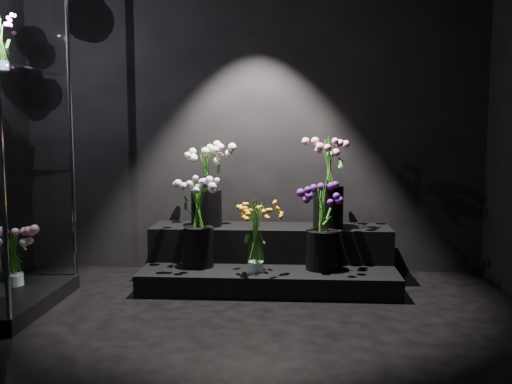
{
  "coord_description": "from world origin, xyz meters",
  "views": [
    {
      "loc": [
        0.35,
        -2.97,
        1.25
      ],
      "look_at": [
        0.08,
        1.2,
        0.78
      ],
      "focal_mm": 40.0,
      "sensor_mm": 36.0,
      "label": 1
    }
  ],
  "objects": [
    {
      "name": "bouquet_pink_roses",
      "position": [
        0.65,
        1.69,
        0.87
      ],
      "size": [
        0.47,
        0.47,
        0.73
      ],
      "rotation": [
        0.0,
        0.0,
        -0.3
      ],
      "color": "black",
      "rests_on": "display_riser"
    },
    {
      "name": "bouquet_purple",
      "position": [
        0.58,
        1.38,
        0.52
      ],
      "size": [
        0.4,
        0.4,
        0.65
      ],
      "rotation": [
        0.0,
        0.0,
        -0.39
      ],
      "color": "black",
      "rests_on": "display_riser"
    },
    {
      "name": "wall_front",
      "position": [
        0.0,
        -2.0,
        1.4
      ],
      "size": [
        4.0,
        0.0,
        4.0
      ],
      "primitive_type": "plane",
      "rotation": [
        -1.57,
        0.0,
        0.0
      ],
      "color": "black",
      "rests_on": "floor"
    },
    {
      "name": "floor",
      "position": [
        0.0,
        0.0,
        0.0
      ],
      "size": [
        4.0,
        4.0,
        0.0
      ],
      "primitive_type": "plane",
      "color": "black",
      "rests_on": "ground"
    },
    {
      "name": "bouquet_orange_bells",
      "position": [
        0.08,
        1.27,
        0.46
      ],
      "size": [
        0.32,
        0.32,
        0.57
      ],
      "rotation": [
        0.0,
        0.0,
        0.21
      ],
      "color": "white",
      "rests_on": "display_riser"
    },
    {
      "name": "bouquet_case_base_pink",
      "position": [
        -1.67,
        0.96,
        0.33
      ],
      "size": [
        0.39,
        0.39,
        0.42
      ],
      "rotation": [
        0.0,
        0.0,
        -0.21
      ],
      "color": "white",
      "rests_on": "display_case"
    },
    {
      "name": "bouquet_lilac",
      "position": [
        -0.38,
        1.4,
        0.57
      ],
      "size": [
        0.46,
        0.46,
        0.7
      ],
      "rotation": [
        0.0,
        0.0,
        -0.34
      ],
      "color": "black",
      "rests_on": "display_riser"
    },
    {
      "name": "display_riser",
      "position": [
        0.17,
        1.6,
        0.18
      ],
      "size": [
        1.98,
        0.88,
        0.44
      ],
      "color": "black",
      "rests_on": "floor"
    },
    {
      "name": "wall_back",
      "position": [
        0.0,
        2.0,
        1.4
      ],
      "size": [
        4.0,
        0.0,
        4.0
      ],
      "primitive_type": "plane",
      "rotation": [
        1.57,
        0.0,
        0.0
      ],
      "color": "black",
      "rests_on": "floor"
    },
    {
      "name": "bouquet_cream_roses",
      "position": [
        -0.36,
        1.7,
        0.83
      ],
      "size": [
        0.48,
        0.48,
        0.67
      ],
      "rotation": [
        0.0,
        0.0,
        0.31
      ],
      "color": "black",
      "rests_on": "display_riser"
    }
  ]
}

